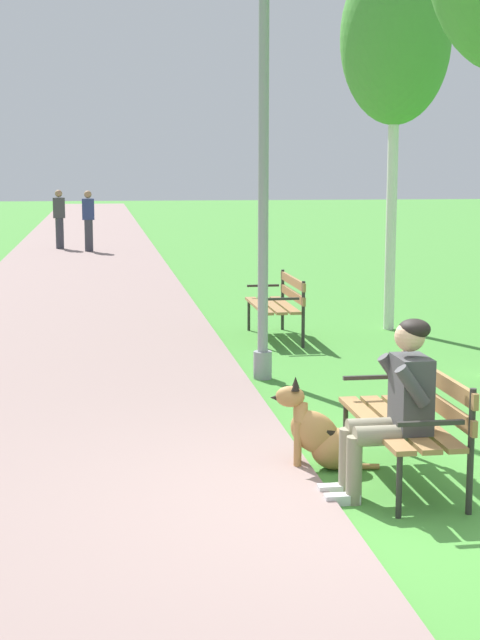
{
  "coord_description": "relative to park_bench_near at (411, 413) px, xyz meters",
  "views": [
    {
      "loc": [
        -1.87,
        -5.94,
        2.27
      ],
      "look_at": [
        -0.62,
        2.51,
        0.9
      ],
      "focal_mm": 53.81,
      "sensor_mm": 36.0,
      "label": 1
    }
  ],
  "objects": [
    {
      "name": "pedestrian_distant",
      "position": [
        -2.47,
        19.42,
        0.33
      ],
      "size": [
        0.32,
        0.22,
        1.65
      ],
      "color": "#383842",
      "rests_on": "ground"
    },
    {
      "name": "park_bench_mid",
      "position": [
        0.15,
        5.94,
        0.0
      ],
      "size": [
        0.55,
        1.5,
        0.85
      ],
      "color": "olive",
      "rests_on": "ground"
    },
    {
      "name": "pedestrian_further_distant",
      "position": [
        -3.27,
        20.41,
        0.33
      ],
      "size": [
        0.32,
        0.22,
        1.65
      ],
      "color": "#383842",
      "rests_on": "ground"
    },
    {
      "name": "paved_path",
      "position": [
        -2.59,
        23.49,
        -0.49
      ],
      "size": [
        3.89,
        60.0,
        0.04
      ],
      "primitive_type": "cube",
      "color": "gray",
      "rests_on": "ground"
    },
    {
      "name": "dog_shepherd",
      "position": [
        -0.57,
        0.39,
        -0.25
      ],
      "size": [
        0.83,
        0.36,
        0.71
      ],
      "color": "#B27F47",
      "rests_on": "ground"
    },
    {
      "name": "ground_plane",
      "position": [
        -0.33,
        -0.51,
        -0.51
      ],
      "size": [
        120.0,
        120.0,
        0.0
      ],
      "primitive_type": "plane",
      "color": "#478E38"
    },
    {
      "name": "lamp_post_near",
      "position": [
        -0.47,
        3.55,
        1.78
      ],
      "size": [
        0.24,
        0.24,
        4.43
      ],
      "color": "gray",
      "rests_on": "ground"
    },
    {
      "name": "person_seated_on_near_bench",
      "position": [
        -0.21,
        -0.28,
        0.17
      ],
      "size": [
        0.74,
        0.49,
        1.25
      ],
      "color": "gray",
      "rests_on": "ground"
    },
    {
      "name": "birch_tree_third",
      "position": [
        1.83,
        6.45,
        3.44
      ],
      "size": [
        1.51,
        1.37,
        5.15
      ],
      "color": "silver",
      "rests_on": "ground"
    },
    {
      "name": "park_bench_near",
      "position": [
        0.0,
        0.0,
        0.0
      ],
      "size": [
        0.55,
        1.5,
        0.85
      ],
      "color": "olive",
      "rests_on": "ground"
    }
  ]
}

